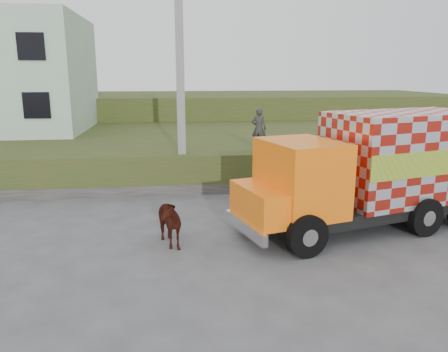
{
  "coord_description": "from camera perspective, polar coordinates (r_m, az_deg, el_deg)",
  "views": [
    {
      "loc": [
        -1.34,
        -12.1,
        4.51
      ],
      "look_at": [
        0.27,
        1.49,
        1.3
      ],
      "focal_mm": 35.0,
      "sensor_mm": 36.0,
      "label": 1
    }
  ],
  "objects": [
    {
      "name": "utility_pole",
      "position": [
        16.71,
        -5.71,
        11.65
      ],
      "size": [
        1.2,
        0.3,
        8.0
      ],
      "color": "gray",
      "rests_on": "ground"
    },
    {
      "name": "ground",
      "position": [
        12.98,
        -0.42,
        -7.13
      ],
      "size": [
        120.0,
        120.0,
        0.0
      ],
      "primitive_type": "plane",
      "color": "#474749",
      "rests_on": "ground"
    },
    {
      "name": "cargo_truck",
      "position": [
        13.62,
        19.28,
        0.8
      ],
      "size": [
        8.03,
        4.37,
        3.42
      ],
      "rotation": [
        0.0,
        0.0,
        0.27
      ],
      "color": "black",
      "rests_on": "ground"
    },
    {
      "name": "embankment",
      "position": [
        22.46,
        -3.25,
        3.55
      ],
      "size": [
        40.0,
        12.0,
        1.5
      ],
      "primitive_type": "cube",
      "color": "#294717",
      "rests_on": "ground"
    },
    {
      "name": "embankment_far",
      "position": [
        34.26,
        -4.54,
        8.13
      ],
      "size": [
        40.0,
        12.0,
        3.0
      ],
      "primitive_type": "cube",
      "color": "#294717",
      "rests_on": "ground"
    },
    {
      "name": "cow",
      "position": [
        11.83,
        -7.71,
        -5.82
      ],
      "size": [
        1.25,
        1.76,
        1.36
      ],
      "primitive_type": "imported",
      "rotation": [
        0.0,
        0.0,
        0.36
      ],
      "color": "#381E0E",
      "rests_on": "ground"
    },
    {
      "name": "retaining_strip",
      "position": [
        16.87,
        -8.78,
        -1.76
      ],
      "size": [
        16.0,
        0.5,
        0.4
      ],
      "primitive_type": "cube",
      "color": "#595651",
      "rests_on": "ground"
    },
    {
      "name": "pedestrian",
      "position": [
        17.87,
        4.58,
        6.18
      ],
      "size": [
        0.72,
        0.61,
        1.68
      ],
      "primitive_type": "imported",
      "rotation": [
        0.0,
        0.0,
        2.73
      ],
      "color": "#2D2A28",
      "rests_on": "embankment"
    }
  ]
}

